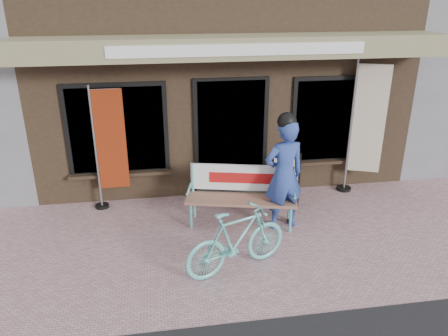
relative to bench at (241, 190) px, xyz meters
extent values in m
plane|color=#BC8F95|center=(0.02, -0.86, -0.57)|extent=(70.00, 70.00, 0.00)
cube|color=black|center=(0.02, 4.14, 1.23)|extent=(7.00, 6.00, 3.60)
cube|color=gray|center=(0.02, 0.79, 2.18)|extent=(7.00, 0.80, 0.35)
cube|color=white|center=(0.02, 0.38, 2.18)|extent=(4.00, 0.02, 0.18)
cube|color=black|center=(0.02, 1.12, 0.53)|extent=(1.20, 0.06, 2.10)
cube|color=black|center=(0.02, 1.11, 0.53)|extent=(1.35, 0.04, 2.20)
cube|color=black|center=(-1.98, 1.12, 0.78)|extent=(1.60, 0.06, 1.50)
cube|color=black|center=(2.02, 1.12, 0.78)|extent=(1.60, 0.06, 1.50)
cube|color=black|center=(-1.98, 1.11, 0.78)|extent=(1.75, 0.04, 1.65)
cube|color=black|center=(2.02, 1.11, 0.78)|extent=(1.75, 0.04, 1.65)
cube|color=black|center=(-1.98, 1.06, -0.02)|extent=(1.80, 0.18, 0.06)
cube|color=black|center=(2.02, 1.06, -0.02)|extent=(1.80, 0.18, 0.06)
cube|color=#59595B|center=(0.02, 0.89, -0.49)|extent=(1.30, 0.45, 0.15)
cylinder|color=#64C5C1|center=(-0.84, -0.10, -0.36)|extent=(0.05, 0.05, 0.42)
cylinder|color=#64C5C1|center=(-0.75, 0.29, -0.36)|extent=(0.05, 0.05, 0.42)
cylinder|color=#64C5C1|center=(0.70, -0.47, -0.36)|extent=(0.05, 0.05, 0.42)
cylinder|color=#64C5C1|center=(0.80, -0.09, -0.36)|extent=(0.05, 0.05, 0.42)
cube|color=#936650|center=(-0.02, -0.09, -0.12)|extent=(1.84, 0.86, 0.05)
cylinder|color=#64C5C1|center=(-0.77, 0.29, 0.13)|extent=(0.05, 0.05, 0.55)
cylinder|color=#64C5C1|center=(0.82, -0.09, 0.13)|extent=(0.05, 0.05, 0.55)
cube|color=white|center=(0.03, 0.12, 0.18)|extent=(1.65, 0.44, 0.45)
cube|color=#B21414|center=(0.02, 0.10, 0.18)|extent=(1.04, 0.26, 0.18)
cylinder|color=#64C5C1|center=(-0.84, 0.11, 0.05)|extent=(0.14, 0.43, 0.04)
cylinder|color=#64C5C1|center=(0.80, -0.29, 0.05)|extent=(0.14, 0.43, 0.04)
imported|color=#2A4192|center=(0.63, -0.24, 0.33)|extent=(0.72, 0.54, 1.80)
sphere|color=black|center=(0.63, -0.24, 1.20)|extent=(0.33, 0.33, 0.29)
imported|color=#64C5C1|center=(-0.32, -1.32, -0.10)|extent=(1.60, 0.97, 0.93)
cylinder|color=gray|center=(-2.35, 0.89, 0.53)|extent=(0.04, 0.04, 2.19)
cylinder|color=gray|center=(-2.10, 0.89, 1.54)|extent=(0.50, 0.04, 0.02)
cube|color=maroon|center=(-2.08, 0.89, 0.68)|extent=(0.50, 0.05, 1.74)
cylinder|color=black|center=(-2.35, 0.89, -0.54)|extent=(0.25, 0.25, 0.05)
cylinder|color=gray|center=(2.21, 0.91, 0.68)|extent=(0.05, 0.05, 2.50)
cylinder|color=gray|center=(2.47, 0.81, 1.84)|extent=(0.54, 0.23, 0.03)
cube|color=beige|center=(2.49, 0.80, 0.85)|extent=(0.54, 0.24, 1.99)
cylinder|color=black|center=(2.21, 0.91, -0.54)|extent=(0.35, 0.35, 0.06)
cube|color=black|center=(0.87, 0.44, -0.06)|extent=(0.51, 0.23, 1.01)
cube|color=beige|center=(0.86, 0.39, 0.05)|extent=(0.41, 0.15, 0.62)
camera|label=1|loc=(-1.29, -6.31, 3.03)|focal=35.00mm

